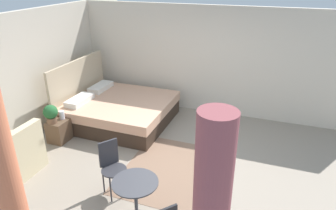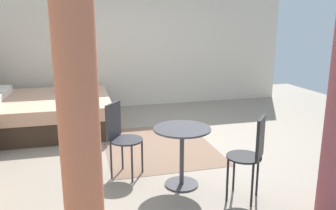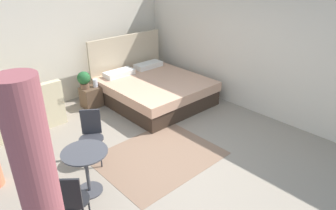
# 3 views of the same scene
# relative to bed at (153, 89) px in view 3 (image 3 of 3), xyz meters

# --- Properties ---
(ground_plane) EXTENTS (8.25, 9.80, 0.02)m
(ground_plane) POSITION_rel_bed_xyz_m (-1.30, -1.95, -0.32)
(ground_plane) COLOR gray
(wall_back) EXTENTS (8.25, 0.12, 2.57)m
(wall_back) POSITION_rel_bed_xyz_m (-1.30, 1.45, 0.97)
(wall_back) COLOR beige
(wall_back) RESTS_ON ground
(wall_right) EXTENTS (0.12, 6.80, 2.57)m
(wall_right) POSITION_rel_bed_xyz_m (1.32, -1.95, 0.97)
(wall_right) COLOR beige
(wall_right) RESTS_ON ground
(area_rug) EXTENTS (1.97, 1.57, 0.01)m
(area_rug) POSITION_rel_bed_xyz_m (-1.40, -1.78, -0.31)
(area_rug) COLOR #7F604C
(area_rug) RESTS_ON ground
(bed) EXTENTS (2.06, 2.25, 1.38)m
(bed) POSITION_rel_bed_xyz_m (0.00, 0.00, 0.00)
(bed) COLOR #38281E
(bed) RESTS_ON ground
(couch) EXTENTS (1.43, 0.80, 0.92)m
(couch) POSITION_rel_bed_xyz_m (-2.69, 0.74, -0.01)
(couch) COLOR beige
(couch) RESTS_ON ground
(nightstand) EXTENTS (0.41, 0.36, 0.45)m
(nightstand) POSITION_rel_bed_xyz_m (-1.21, 0.72, -0.08)
(nightstand) COLOR brown
(nightstand) RESTS_ON ground
(potted_plant) EXTENTS (0.28, 0.28, 0.38)m
(potted_plant) POSITION_rel_bed_xyz_m (-1.31, 0.77, 0.36)
(potted_plant) COLOR brown
(potted_plant) RESTS_ON nightstand
(vase) EXTENTS (0.11, 0.11, 0.17)m
(vase) POSITION_rel_bed_xyz_m (-1.09, 0.69, 0.23)
(vase) COLOR silver
(vase) RESTS_ON nightstand
(balcony_table) EXTENTS (0.64, 0.64, 0.68)m
(balcony_table) POSITION_rel_bed_xyz_m (-2.69, -1.74, 0.17)
(balcony_table) COLOR #3F3F44
(balcony_table) RESTS_ON ground
(cafe_chair_near_window) EXTENTS (0.51, 0.51, 0.90)m
(cafe_chair_near_window) POSITION_rel_bed_xyz_m (-3.20, -2.33, 0.23)
(cafe_chair_near_window) COLOR black
(cafe_chair_near_window) RESTS_ON ground
(cafe_chair_near_couch) EXTENTS (0.55, 0.55, 0.89)m
(cafe_chair_near_couch) POSITION_rel_bed_xyz_m (-2.24, -1.11, 0.23)
(cafe_chair_near_couch) COLOR #2D2D33
(cafe_chair_near_couch) RESTS_ON ground
(curtain_left) EXTENTS (0.32, 0.32, 2.35)m
(curtain_left) POSITION_rel_bed_xyz_m (-3.67, -2.95, 0.87)
(curtain_left) COLOR #994C51
(curtain_left) RESTS_ON ground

